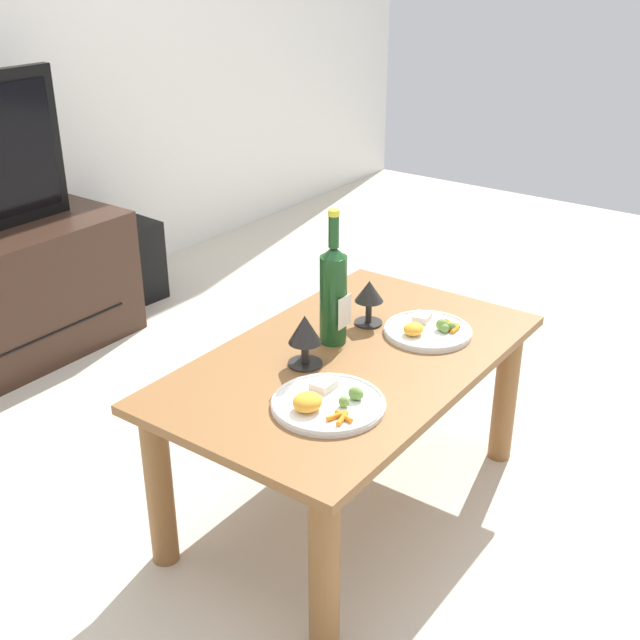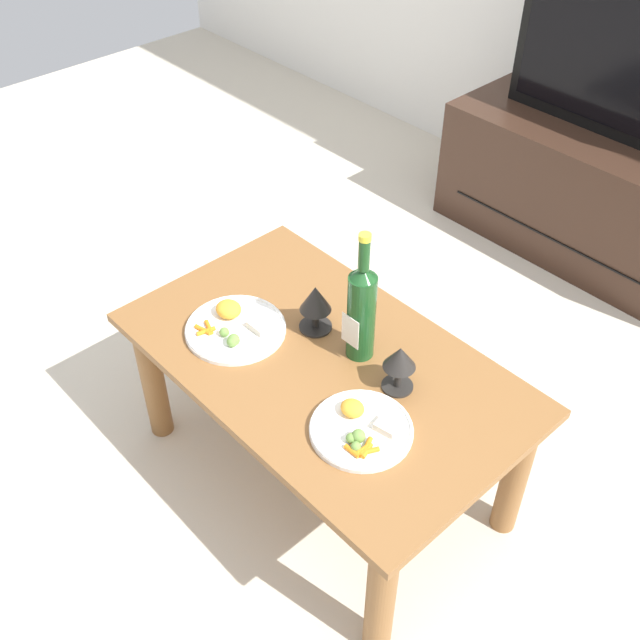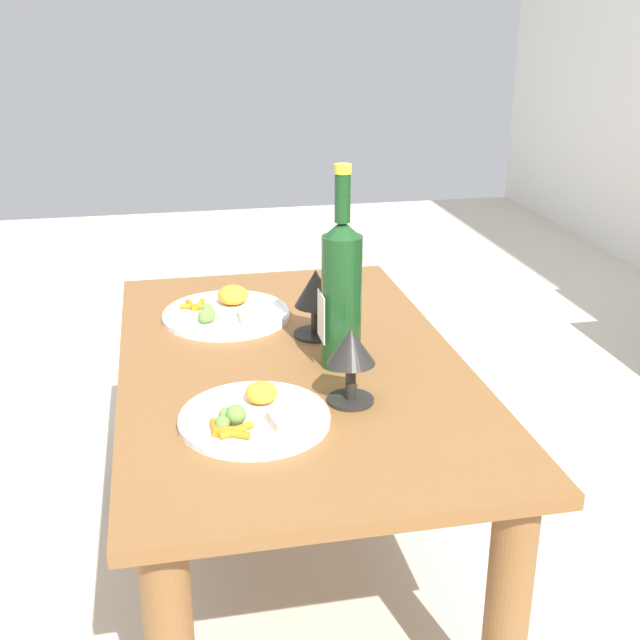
# 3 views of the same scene
# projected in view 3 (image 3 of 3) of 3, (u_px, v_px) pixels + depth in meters

# --- Properties ---
(ground_plane) EXTENTS (6.40, 6.40, 0.00)m
(ground_plane) POSITION_uv_depth(u_px,v_px,m) (294.00, 565.00, 1.73)
(ground_plane) COLOR beige
(dining_table) EXTENTS (1.07, 0.64, 0.48)m
(dining_table) POSITION_uv_depth(u_px,v_px,m) (291.00, 403.00, 1.59)
(dining_table) COLOR brown
(dining_table) RESTS_ON ground_plane
(wine_bottle) EXTENTS (0.07, 0.08, 0.37)m
(wine_bottle) POSITION_uv_depth(u_px,v_px,m) (341.00, 289.00, 1.47)
(wine_bottle) COLOR #19471E
(wine_bottle) RESTS_ON dining_table
(goblet_left) EXTENTS (0.09, 0.09, 0.14)m
(goblet_left) POSITION_uv_depth(u_px,v_px,m) (316.00, 293.00, 1.63)
(goblet_left) COLOR black
(goblet_left) RESTS_ON dining_table
(goblet_right) EXTENTS (0.08, 0.08, 0.13)m
(goblet_right) POSITION_uv_depth(u_px,v_px,m) (351.00, 352.00, 1.35)
(goblet_right) COLOR black
(goblet_right) RESTS_ON dining_table
(dinner_plate_left) EXTENTS (0.27, 0.27, 0.05)m
(dinner_plate_left) POSITION_uv_depth(u_px,v_px,m) (227.00, 312.00, 1.75)
(dinner_plate_left) COLOR white
(dinner_plate_left) RESTS_ON dining_table
(dinner_plate_right) EXTENTS (0.25, 0.25, 0.05)m
(dinner_plate_right) POSITION_uv_depth(u_px,v_px,m) (254.00, 416.00, 1.31)
(dinner_plate_right) COLOR white
(dinner_plate_right) RESTS_ON dining_table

